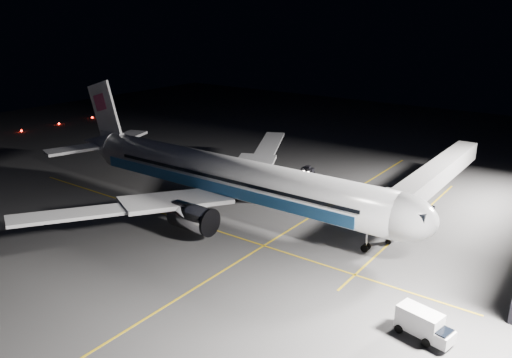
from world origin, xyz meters
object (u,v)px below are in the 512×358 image
(jet_bridge, at_px, (431,178))
(service_truck, at_px, (424,324))
(baggage_tug, at_px, (308,170))
(safety_cone_b, at_px, (276,182))
(airliner, at_px, (224,176))
(safety_cone_a, at_px, (309,192))
(safety_cone_c, at_px, (314,191))

(jet_bridge, distance_m, service_truck, 32.16)
(baggage_tug, xyz_separation_m, safety_cone_b, (-1.38, -7.67, -0.42))
(airliner, relative_size, service_truck, 11.95)
(airliner, height_order, safety_cone_a, airliner)
(service_truck, xyz_separation_m, safety_cone_b, (-33.12, 26.51, -1.06))
(baggage_tug, distance_m, safety_cone_c, 9.52)
(service_truck, distance_m, baggage_tug, 46.65)
(baggage_tug, bearing_deg, airliner, -99.40)
(baggage_tug, relative_size, safety_cone_b, 4.18)
(safety_cone_a, distance_m, safety_cone_c, 0.88)
(airliner, height_order, jet_bridge, airliner)
(jet_bridge, bearing_deg, safety_cone_b, -170.26)
(safety_cone_a, height_order, safety_cone_c, safety_cone_c)
(airliner, bearing_deg, service_truck, -21.01)
(airliner, bearing_deg, safety_cone_b, 92.30)
(safety_cone_c, bearing_deg, service_truck, -45.43)
(airliner, relative_size, baggage_tug, 27.40)
(jet_bridge, bearing_deg, baggage_tug, 170.77)
(jet_bridge, bearing_deg, safety_cone_c, -166.29)
(jet_bridge, relative_size, safety_cone_b, 64.15)
(jet_bridge, bearing_deg, safety_cone_a, -164.21)
(jet_bridge, relative_size, baggage_tug, 15.33)
(service_truck, bearing_deg, safety_cone_b, 153.25)
(baggage_tug, distance_m, safety_cone_a, 9.92)
(safety_cone_b, bearing_deg, airliner, -87.70)
(airliner, distance_m, service_truck, 35.09)
(safety_cone_c, bearing_deg, safety_cone_a, -118.83)
(jet_bridge, relative_size, safety_cone_c, 50.82)
(service_truck, bearing_deg, safety_cone_a, 147.79)
(jet_bridge, xyz_separation_m, safety_cone_a, (-17.05, -4.82, -4.32))
(service_truck, height_order, baggage_tug, service_truck)
(airliner, height_order, safety_cone_c, airliner)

